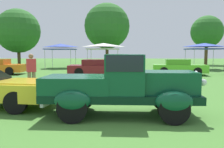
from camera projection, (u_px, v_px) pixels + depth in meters
name	position (u px, v px, depth m)	size (l,w,h in m)	color
ground_plane	(124.00, 116.00, 6.37)	(120.00, 120.00, 0.00)	#42752D
feature_pickup_truck	(122.00, 85.00, 6.33)	(4.28, 1.86, 1.70)	black
show_car_burgundy	(97.00, 68.00, 17.31)	(4.29, 1.73, 1.22)	maroon
show_car_lime	(179.00, 67.00, 18.01)	(4.26, 2.24, 1.22)	#60C62D
spectator_near_truck	(31.00, 71.00, 10.57)	(0.47, 0.41, 1.69)	#7F7056
canopy_tent_left_field	(61.00, 46.00, 25.71)	(3.07, 3.07, 2.71)	#B7B7BC
canopy_tent_center_field	(103.00, 46.00, 23.94)	(3.30, 3.30, 2.71)	#B7B7BC
canopy_tent_right_field	(205.00, 46.00, 23.75)	(3.40, 3.40, 2.71)	#B7B7BC
treeline_far_left	(18.00, 31.00, 32.25)	(6.11, 6.11, 7.79)	brown
treeline_mid_left	(107.00, 26.00, 32.76)	(6.43, 6.43, 8.67)	brown
treeline_center	(207.00, 32.00, 32.40)	(4.45, 4.45, 6.88)	brown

